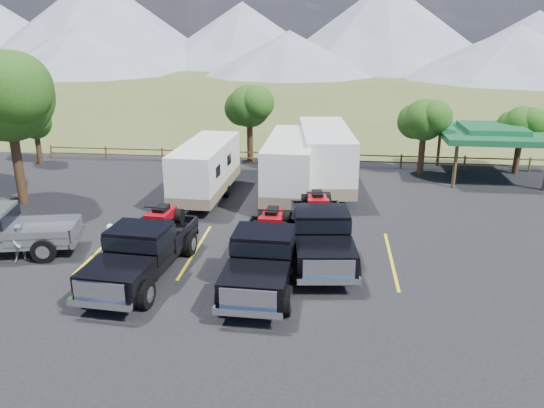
# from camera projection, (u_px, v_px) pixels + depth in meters

# --- Properties ---
(ground) EXTENTS (320.00, 320.00, 0.00)m
(ground) POSITION_uv_depth(u_px,v_px,m) (224.00, 301.00, 18.04)
(ground) COLOR #435423
(ground) RESTS_ON ground
(asphalt_lot) EXTENTS (44.00, 34.00, 0.04)m
(asphalt_lot) POSITION_uv_depth(u_px,v_px,m) (239.00, 263.00, 20.86)
(asphalt_lot) COLOR black
(asphalt_lot) RESTS_ON ground
(stall_lines) EXTENTS (12.12, 5.50, 0.01)m
(stall_lines) POSITION_uv_depth(u_px,v_px,m) (243.00, 253.00, 21.79)
(stall_lines) COLOR gold
(stall_lines) RESTS_ON asphalt_lot
(tree_big_nw) EXTENTS (5.54, 5.18, 7.84)m
(tree_big_nw) POSITION_uv_depth(u_px,v_px,m) (7.00, 96.00, 26.08)
(tree_big_nw) COLOR black
(tree_big_nw) RESTS_ON ground
(tree_ne_a) EXTENTS (3.11, 2.92, 4.76)m
(tree_ne_a) POSITION_uv_depth(u_px,v_px,m) (424.00, 120.00, 31.97)
(tree_ne_a) COLOR black
(tree_ne_a) RESTS_ON ground
(tree_ne_b) EXTENTS (2.77, 2.59, 4.27)m
(tree_ne_b) POSITION_uv_depth(u_px,v_px,m) (521.00, 125.00, 32.38)
(tree_ne_b) COLOR black
(tree_ne_b) RESTS_ON ground
(tree_north) EXTENTS (3.46, 3.24, 5.25)m
(tree_north) POSITION_uv_depth(u_px,v_px,m) (249.00, 106.00, 34.92)
(tree_north) COLOR black
(tree_north) RESTS_ON ground
(tree_nw_small) EXTENTS (2.59, 2.43, 3.85)m
(tree_nw_small) POSITION_uv_depth(u_px,v_px,m) (35.00, 123.00, 34.87)
(tree_nw_small) COLOR black
(tree_nw_small) RESTS_ON ground
(rail_fence) EXTENTS (36.12, 0.12, 1.00)m
(rail_fence) POSITION_uv_depth(u_px,v_px,m) (309.00, 157.00, 35.04)
(rail_fence) COLOR #523A23
(rail_fence) RESTS_ON ground
(pavilion) EXTENTS (6.20, 6.20, 3.22)m
(pavilion) POSITION_uv_depth(u_px,v_px,m) (492.00, 133.00, 31.75)
(pavilion) COLOR #523A23
(pavilion) RESTS_ON ground
(mountain_range) EXTENTS (209.00, 71.00, 20.00)m
(mountain_range) POSITION_uv_depth(u_px,v_px,m) (285.00, 30.00, 116.05)
(mountain_range) COLOR slate
(mountain_range) RESTS_ON ground
(rig_left) EXTENTS (2.79, 6.87, 2.24)m
(rig_left) POSITION_uv_depth(u_px,v_px,m) (144.00, 248.00, 19.55)
(rig_left) COLOR black
(rig_left) RESTS_ON asphalt_lot
(rig_center) EXTENTS (2.55, 6.87, 2.27)m
(rig_center) POSITION_uv_depth(u_px,v_px,m) (265.00, 252.00, 19.14)
(rig_center) COLOR black
(rig_center) RESTS_ON asphalt_lot
(rig_right) EXTENTS (3.01, 7.06, 2.29)m
(rig_right) POSITION_uv_depth(u_px,v_px,m) (320.00, 230.00, 21.16)
(rig_right) COLOR black
(rig_right) RESTS_ON asphalt_lot
(trailer_left) EXTENTS (2.49, 8.64, 3.00)m
(trailer_left) POSITION_uv_depth(u_px,v_px,m) (206.00, 170.00, 28.20)
(trailer_left) COLOR white
(trailer_left) RESTS_ON asphalt_lot
(trailer_center) EXTENTS (2.52, 9.34, 3.25)m
(trailer_center) POSITION_uv_depth(u_px,v_px,m) (291.00, 167.00, 28.33)
(trailer_center) COLOR white
(trailer_center) RESTS_ON asphalt_lot
(trailer_right) EXTENTS (3.44, 10.05, 3.48)m
(trailer_right) POSITION_uv_depth(u_px,v_px,m) (325.00, 158.00, 29.66)
(trailer_right) COLOR white
(trailer_right) RESTS_ON asphalt_lot
(person_a) EXTENTS (0.66, 0.47, 1.68)m
(person_a) POSITION_uv_depth(u_px,v_px,m) (112.00, 244.00, 20.52)
(person_a) COLOR white
(person_a) RESTS_ON asphalt_lot
(person_b) EXTENTS (0.96, 0.93, 1.56)m
(person_b) POSITION_uv_depth(u_px,v_px,m) (21.00, 243.00, 20.76)
(person_b) COLOR gray
(person_b) RESTS_ON asphalt_lot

